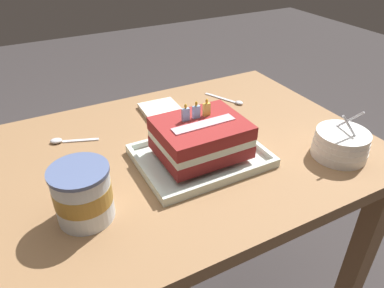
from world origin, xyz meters
name	(u,v)px	position (x,y,z in m)	size (l,w,h in m)	color
dining_table	(184,182)	(0.00, 0.00, 0.65)	(1.05, 0.76, 0.78)	olive
foil_tray	(201,157)	(0.01, -0.07, 0.78)	(0.33, 0.25, 0.02)	silver
birthday_cake	(201,137)	(0.01, -0.07, 0.85)	(0.22, 0.18, 0.14)	maroon
bowl_stack	(341,144)	(0.35, -0.23, 0.81)	(0.14, 0.14, 0.14)	white
ice_cream_tub	(83,194)	(-0.31, -0.14, 0.84)	(0.12, 0.12, 0.13)	white
serving_spoon_near_tray	(232,101)	(0.28, 0.18, 0.78)	(0.08, 0.14, 0.01)	silver
serving_spoon_by_bowls	(62,141)	(-0.29, 0.19, 0.78)	(0.13, 0.06, 0.01)	silver
napkin_pile	(161,109)	(0.03, 0.23, 0.79)	(0.12, 0.12, 0.02)	silver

